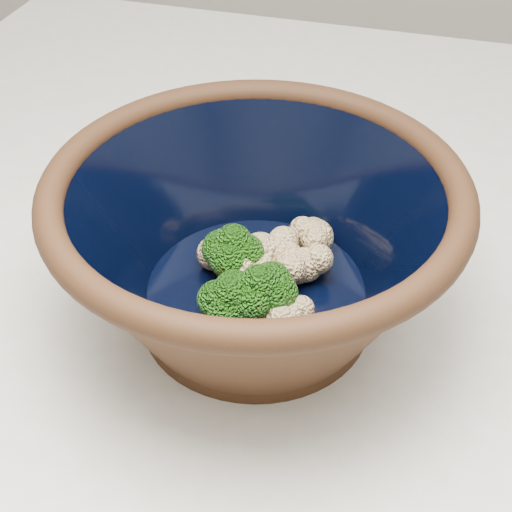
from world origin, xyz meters
TOP-DOWN VIEW (x-y plane):
  - mixing_bowl at (-0.07, -0.00)m, footprint 0.39×0.39m
  - vegetable_pile at (-0.06, -0.01)m, footprint 0.12×0.14m

SIDE VIEW (x-z plane):
  - vegetable_pile at x=-0.06m, z-range 0.93..0.98m
  - mixing_bowl at x=-0.07m, z-range 0.91..1.04m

